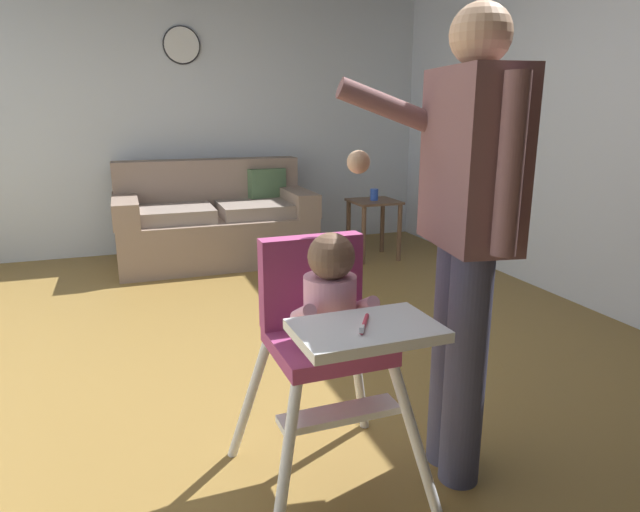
% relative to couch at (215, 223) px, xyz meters
% --- Properties ---
extents(ground, '(6.15, 7.38, 0.10)m').
position_rel_couch_xyz_m(ground, '(-0.14, -2.40, -0.38)').
color(ground, olive).
extents(wall_far, '(5.35, 0.06, 2.71)m').
position_rel_couch_xyz_m(wall_far, '(-0.14, 0.52, 1.02)').
color(wall_far, silver).
rests_on(wall_far, ground).
extents(wall_right, '(0.06, 6.38, 2.71)m').
position_rel_couch_xyz_m(wall_right, '(2.17, -2.10, 1.02)').
color(wall_right, silver).
rests_on(wall_right, ground).
extents(couch, '(1.65, 0.86, 0.86)m').
position_rel_couch_xyz_m(couch, '(0.00, 0.00, 0.00)').
color(couch, gray).
rests_on(couch, ground).
extents(high_chair, '(0.62, 0.74, 0.92)m').
position_rel_couch_xyz_m(high_chair, '(-0.13, -3.19, 0.29)').
color(high_chair, white).
rests_on(high_chair, ground).
extents(adult_standing, '(0.51, 0.55, 1.59)m').
position_rel_couch_xyz_m(adult_standing, '(0.32, -3.26, 0.57)').
color(adult_standing, '#40415C').
rests_on(adult_standing, ground).
extents(side_table, '(0.40, 0.40, 0.52)m').
position_rel_couch_xyz_m(side_table, '(1.33, -0.40, 0.05)').
color(side_table, brown).
rests_on(side_table, ground).
extents(sippy_cup, '(0.07, 0.07, 0.10)m').
position_rel_couch_xyz_m(sippy_cup, '(1.33, -0.40, 0.24)').
color(sippy_cup, '#284CB7').
rests_on(sippy_cup, side_table).
extents(wall_clock, '(0.32, 0.04, 0.32)m').
position_rel_couch_xyz_m(wall_clock, '(-0.15, 0.48, 1.50)').
color(wall_clock, white).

